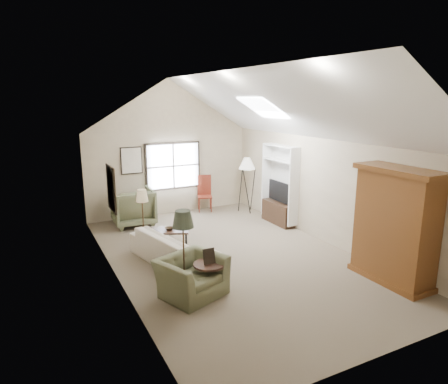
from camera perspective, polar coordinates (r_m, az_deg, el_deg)
name	(u,v)px	position (r m, az deg, el deg)	size (l,w,h in m)	color
room_shell	(233,110)	(8.28, 1.28, 11.69)	(5.01, 8.01, 4.00)	#726451
window	(173,166)	(12.11, -7.27, 3.71)	(1.72, 0.08, 1.42)	black
skylight	(263,107)	(9.72, 5.62, 11.93)	(0.80, 1.20, 0.52)	white
wall_art	(122,173)	(9.61, -14.33, 2.61)	(1.97, 3.71, 0.88)	black
armoire	(395,226)	(8.16, 23.27, -4.47)	(0.60, 1.50, 2.20)	brown
tv_alcove	(280,183)	(11.11, 7.96, 1.26)	(0.32, 1.30, 2.10)	white
media_console	(278,213)	(11.31, 7.74, -2.97)	(0.34, 1.18, 0.60)	#382316
tv_panel	(279,191)	(11.15, 7.84, 0.10)	(0.05, 0.90, 0.55)	black
sofa	(173,248)	(8.64, -7.26, -7.90)	(2.26, 0.88, 0.66)	beige
armchair_near	(192,276)	(7.25, -4.66, -11.93)	(1.08, 0.94, 0.70)	#5E6043
armchair_far	(133,207)	(11.30, -12.86, -2.09)	(1.08, 1.12, 1.02)	#626748
coffee_table	(170,239)	(9.45, -7.76, -6.68)	(0.90, 0.50, 0.46)	#332115
bowl	(169,229)	(9.37, -7.81, -5.20)	(0.22, 0.22, 0.05)	#312214
side_table	(209,278)	(7.33, -2.12, -12.21)	(0.57, 0.57, 0.57)	#321D14
side_chair	(205,193)	(12.39, -2.76, -0.21)	(0.43, 0.43, 1.11)	maroon
tripod_lamp	(247,185)	(12.22, 3.27, 1.07)	(0.50, 0.50, 1.72)	silver
dark_lamp	(184,252)	(7.15, -5.78, -8.51)	(0.38, 0.38, 1.58)	black
tan_lamp	(143,218)	(9.52, -11.50, -3.65)	(0.28, 0.28, 1.42)	tan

